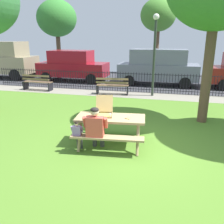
{
  "coord_description": "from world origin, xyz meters",
  "views": [
    {
      "loc": [
        0.72,
        -5.63,
        2.79
      ],
      "look_at": [
        -0.8,
        0.64,
        0.75
      ],
      "focal_mm": 38.53,
      "sensor_mm": 36.0,
      "label": 1
    }
  ],
  "objects_px": {
    "park_bench_center": "(112,86)",
    "lamp_post_walkway": "(155,47)",
    "park_bench_left": "(37,83)",
    "far_tree_midleft": "(158,16)",
    "parked_car_left": "(73,65)",
    "picnic_table_foreground": "(110,123)",
    "pizza_box_open": "(104,112)",
    "parked_car_far_left": "(1,59)",
    "child_at_table": "(78,133)",
    "pizza_slice_on_table": "(129,118)",
    "far_tree_left": "(57,19)",
    "adult_at_table": "(96,127)",
    "parked_car_center": "(158,66)"
  },
  "relations": [
    {
      "from": "adult_at_table",
      "to": "park_bench_center",
      "type": "distance_m",
      "value": 6.31
    },
    {
      "from": "pizza_box_open",
      "to": "pizza_slice_on_table",
      "type": "relative_size",
      "value": 2.08
    },
    {
      "from": "pizza_slice_on_table",
      "to": "adult_at_table",
      "type": "xyz_separation_m",
      "value": [
        -0.74,
        -0.56,
        -0.12
      ]
    },
    {
      "from": "parked_car_far_left",
      "to": "child_at_table",
      "type": "bearing_deg",
      "value": -45.44
    },
    {
      "from": "lamp_post_walkway",
      "to": "parked_car_left",
      "type": "height_order",
      "value": "lamp_post_walkway"
    },
    {
      "from": "parked_car_far_left",
      "to": "far_tree_midleft",
      "type": "xyz_separation_m",
      "value": [
        10.13,
        5.96,
        3.02
      ]
    },
    {
      "from": "park_bench_left",
      "to": "far_tree_midleft",
      "type": "height_order",
      "value": "far_tree_midleft"
    },
    {
      "from": "park_bench_left",
      "to": "parked_car_left",
      "type": "distance_m",
      "value": 3.26
    },
    {
      "from": "park_bench_center",
      "to": "parked_car_center",
      "type": "xyz_separation_m",
      "value": [
        2.04,
        3.12,
        0.68
      ]
    },
    {
      "from": "child_at_table",
      "to": "far_tree_midleft",
      "type": "xyz_separation_m",
      "value": [
        0.87,
        15.37,
        3.83
      ]
    },
    {
      "from": "lamp_post_walkway",
      "to": "parked_car_center",
      "type": "bearing_deg",
      "value": 88.72
    },
    {
      "from": "child_at_table",
      "to": "far_tree_left",
      "type": "relative_size",
      "value": 0.14
    },
    {
      "from": "parked_car_far_left",
      "to": "parked_car_center",
      "type": "relative_size",
      "value": 1.02
    },
    {
      "from": "pizza_box_open",
      "to": "park_bench_left",
      "type": "height_order",
      "value": "pizza_box_open"
    },
    {
      "from": "pizza_slice_on_table",
      "to": "lamp_post_walkway",
      "type": "relative_size",
      "value": 0.08
    },
    {
      "from": "pizza_box_open",
      "to": "far_tree_midleft",
      "type": "xyz_separation_m",
      "value": [
        0.39,
        14.63,
        3.47
      ]
    },
    {
      "from": "pizza_slice_on_table",
      "to": "adult_at_table",
      "type": "bearing_deg",
      "value": -142.73
    },
    {
      "from": "picnic_table_foreground",
      "to": "parked_car_left",
      "type": "height_order",
      "value": "parked_car_left"
    },
    {
      "from": "parked_car_center",
      "to": "far_tree_midleft",
      "type": "relative_size",
      "value": 0.82
    },
    {
      "from": "pizza_slice_on_table",
      "to": "lamp_post_walkway",
      "type": "height_order",
      "value": "lamp_post_walkway"
    },
    {
      "from": "pizza_box_open",
      "to": "parked_car_left",
      "type": "bearing_deg",
      "value": 117.41
    },
    {
      "from": "pizza_box_open",
      "to": "pizza_slice_on_table",
      "type": "distance_m",
      "value": 0.72
    },
    {
      "from": "park_bench_center",
      "to": "parked_car_left",
      "type": "height_order",
      "value": "parked_car_left"
    },
    {
      "from": "parked_car_left",
      "to": "far_tree_midleft",
      "type": "relative_size",
      "value": 0.78
    },
    {
      "from": "parked_car_far_left",
      "to": "pizza_slice_on_table",
      "type": "bearing_deg",
      "value": -39.99
    },
    {
      "from": "parked_car_left",
      "to": "pizza_box_open",
      "type": "bearing_deg",
      "value": -62.59
    },
    {
      "from": "picnic_table_foreground",
      "to": "child_at_table",
      "type": "height_order",
      "value": "child_at_table"
    },
    {
      "from": "adult_at_table",
      "to": "parked_car_left",
      "type": "distance_m",
      "value": 10.35
    },
    {
      "from": "pizza_slice_on_table",
      "to": "parked_car_center",
      "type": "relative_size",
      "value": 0.06
    },
    {
      "from": "far_tree_left",
      "to": "far_tree_midleft",
      "type": "bearing_deg",
      "value": 0.0
    },
    {
      "from": "pizza_slice_on_table",
      "to": "parked_car_far_left",
      "type": "bearing_deg",
      "value": 140.01
    },
    {
      "from": "picnic_table_foreground",
      "to": "far_tree_midleft",
      "type": "bearing_deg",
      "value": 89.29
    },
    {
      "from": "picnic_table_foreground",
      "to": "lamp_post_walkway",
      "type": "relative_size",
      "value": 0.52
    },
    {
      "from": "park_bench_center",
      "to": "parked_car_far_left",
      "type": "relative_size",
      "value": 0.35
    },
    {
      "from": "pizza_box_open",
      "to": "far_tree_left",
      "type": "distance_m",
      "value": 17.15
    },
    {
      "from": "park_bench_left",
      "to": "lamp_post_walkway",
      "type": "xyz_separation_m",
      "value": [
        6.12,
        0.2,
        1.9
      ]
    },
    {
      "from": "park_bench_center",
      "to": "lamp_post_walkway",
      "type": "height_order",
      "value": "lamp_post_walkway"
    },
    {
      "from": "pizza_box_open",
      "to": "far_tree_left",
      "type": "height_order",
      "value": "far_tree_left"
    },
    {
      "from": "adult_at_table",
      "to": "far_tree_left",
      "type": "bearing_deg",
      "value": 118.37
    },
    {
      "from": "picnic_table_foreground",
      "to": "parked_car_center",
      "type": "xyz_separation_m",
      "value": [
        0.71,
        8.8,
        0.5
      ]
    },
    {
      "from": "park_bench_left",
      "to": "lamp_post_walkway",
      "type": "height_order",
      "value": "lamp_post_walkway"
    },
    {
      "from": "parked_car_far_left",
      "to": "far_tree_left",
      "type": "bearing_deg",
      "value": 76.27
    },
    {
      "from": "pizza_slice_on_table",
      "to": "far_tree_left",
      "type": "bearing_deg",
      "value": 121.41
    },
    {
      "from": "adult_at_table",
      "to": "parked_car_far_left",
      "type": "distance_m",
      "value": 13.48
    },
    {
      "from": "picnic_table_foreground",
      "to": "park_bench_left",
      "type": "xyz_separation_m",
      "value": [
        -5.47,
        5.68,
        -0.18
      ]
    },
    {
      "from": "picnic_table_foreground",
      "to": "pizza_slice_on_table",
      "type": "distance_m",
      "value": 0.53
    },
    {
      "from": "pizza_slice_on_table",
      "to": "parked_car_far_left",
      "type": "height_order",
      "value": "parked_car_far_left"
    },
    {
      "from": "lamp_post_walkway",
      "to": "far_tree_left",
      "type": "xyz_separation_m",
      "value": [
        -9.14,
        8.88,
        1.94
      ]
    },
    {
      "from": "pizza_box_open",
      "to": "far_tree_midleft",
      "type": "relative_size",
      "value": 0.11
    },
    {
      "from": "pizza_slice_on_table",
      "to": "far_tree_midleft",
      "type": "distance_m",
      "value": 15.15
    }
  ]
}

